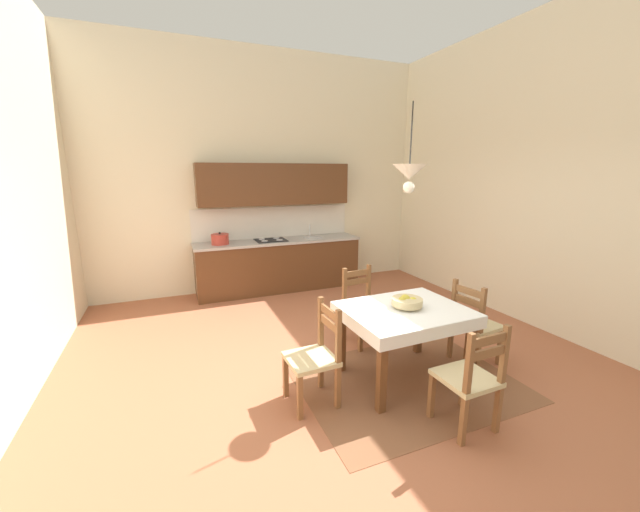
# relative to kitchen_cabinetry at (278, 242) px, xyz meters

# --- Properties ---
(ground_plane) EXTENTS (6.38, 7.18, 0.10)m
(ground_plane) POSITION_rel_kitchen_cabinetry_xyz_m (-0.13, -3.02, -0.91)
(ground_plane) COLOR #A86042
(wall_back) EXTENTS (6.38, 0.12, 4.07)m
(wall_back) POSITION_rel_kitchen_cabinetry_xyz_m (-0.13, 0.33, 1.18)
(wall_back) COLOR beige
(wall_back) RESTS_ON ground_plane
(wall_right) EXTENTS (0.12, 7.18, 4.07)m
(wall_right) POSITION_rel_kitchen_cabinetry_xyz_m (2.82, -3.02, 1.18)
(wall_right) COLOR beige
(wall_right) RESTS_ON ground_plane
(area_rug) EXTENTS (2.10, 1.60, 0.01)m
(area_rug) POSITION_rel_kitchen_cabinetry_xyz_m (0.34, -3.42, -0.85)
(area_rug) COLOR brown
(area_rug) RESTS_ON ground_plane
(kitchen_cabinetry) EXTENTS (2.87, 0.63, 2.20)m
(kitchen_cabinetry) POSITION_rel_kitchen_cabinetry_xyz_m (0.00, 0.00, 0.00)
(kitchen_cabinetry) COLOR #56331C
(kitchen_cabinetry) RESTS_ON ground_plane
(dining_table) EXTENTS (1.20, 0.97, 0.75)m
(dining_table) POSITION_rel_kitchen_cabinetry_xyz_m (0.34, -3.32, -0.24)
(dining_table) COLOR brown
(dining_table) RESTS_ON ground_plane
(dining_chair_kitchen_side) EXTENTS (0.46, 0.46, 0.93)m
(dining_chair_kitchen_side) POSITION_rel_kitchen_cabinetry_xyz_m (0.37, -2.43, -0.41)
(dining_chair_kitchen_side) COLOR #D1BC89
(dining_chair_kitchen_side) RESTS_ON ground_plane
(dining_chair_window_side) EXTENTS (0.46, 0.46, 0.93)m
(dining_chair_window_side) POSITION_rel_kitchen_cabinetry_xyz_m (1.24, -3.34, -0.41)
(dining_chair_window_side) COLOR #D1BC89
(dining_chair_window_side) RESTS_ON ground_plane
(dining_chair_tv_side) EXTENTS (0.44, 0.44, 0.93)m
(dining_chair_tv_side) POSITION_rel_kitchen_cabinetry_xyz_m (-0.62, -3.34, -0.41)
(dining_chair_tv_side) COLOR #D1BC89
(dining_chair_tv_side) RESTS_ON ground_plane
(dining_chair_camera_side) EXTENTS (0.43, 0.43, 0.93)m
(dining_chair_camera_side) POSITION_rel_kitchen_cabinetry_xyz_m (0.39, -4.15, -0.41)
(dining_chair_camera_side) COLOR #D1BC89
(dining_chair_camera_side) RESTS_ON ground_plane
(fruit_bowl) EXTENTS (0.30, 0.30, 0.12)m
(fruit_bowl) POSITION_rel_kitchen_cabinetry_xyz_m (0.37, -3.30, -0.04)
(fruit_bowl) COLOR tan
(fruit_bowl) RESTS_ON dining_table
(pendant_lamp) EXTENTS (0.32, 0.32, 0.80)m
(pendant_lamp) POSITION_rel_kitchen_cabinetry_xyz_m (0.35, -3.26, 1.19)
(pendant_lamp) COLOR black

